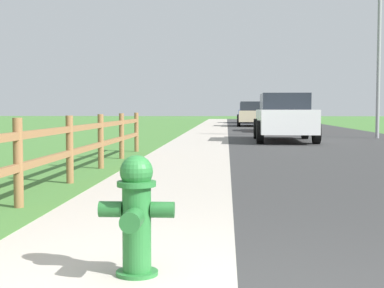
{
  "coord_description": "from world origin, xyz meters",
  "views": [
    {
      "loc": [
        -0.08,
        -2.76,
        1.12
      ],
      "look_at": [
        -0.62,
        6.21,
        0.57
      ],
      "focal_mm": 53.19,
      "sensor_mm": 36.0,
      "label": 1
    }
  ],
  "objects_px": {
    "parked_car_red": "(280,117)",
    "fire_hydrant": "(136,213)",
    "parked_car_blue": "(250,113)",
    "street_lamp": "(382,40)",
    "parked_suv_white": "(284,117)",
    "parked_car_beige": "(253,114)"
  },
  "relations": [
    {
      "from": "street_lamp",
      "to": "parked_suv_white",
      "type": "bearing_deg",
      "value": -151.35
    },
    {
      "from": "parked_suv_white",
      "to": "parked_car_red",
      "type": "relative_size",
      "value": 1.08
    },
    {
      "from": "parked_car_blue",
      "to": "parked_car_red",
      "type": "bearing_deg",
      "value": -87.36
    },
    {
      "from": "fire_hydrant",
      "to": "parked_car_beige",
      "type": "distance_m",
      "value": 33.54
    },
    {
      "from": "street_lamp",
      "to": "fire_hydrant",
      "type": "bearing_deg",
      "value": -109.44
    },
    {
      "from": "parked_car_beige",
      "to": "street_lamp",
      "type": "xyz_separation_m",
      "value": [
        4.16,
        -15.11,
        2.93
      ]
    },
    {
      "from": "fire_hydrant",
      "to": "parked_car_red",
      "type": "xyz_separation_m",
      "value": [
        3.28,
        24.99,
        0.3
      ]
    },
    {
      "from": "fire_hydrant",
      "to": "parked_suv_white",
      "type": "relative_size",
      "value": 0.16
    },
    {
      "from": "parked_car_blue",
      "to": "street_lamp",
      "type": "bearing_deg",
      "value": -80.43
    },
    {
      "from": "fire_hydrant",
      "to": "parked_car_blue",
      "type": "distance_m",
      "value": 42.01
    },
    {
      "from": "parked_car_blue",
      "to": "fire_hydrant",
      "type": "bearing_deg",
      "value": -93.41
    },
    {
      "from": "fire_hydrant",
      "to": "parked_car_red",
      "type": "bearing_deg",
      "value": 82.52
    },
    {
      "from": "fire_hydrant",
      "to": "parked_suv_white",
      "type": "distance_m",
      "value": 16.45
    },
    {
      "from": "parked_car_red",
      "to": "fire_hydrant",
      "type": "bearing_deg",
      "value": -97.48
    },
    {
      "from": "parked_suv_white",
      "to": "parked_car_beige",
      "type": "bearing_deg",
      "value": 91.0
    },
    {
      "from": "fire_hydrant",
      "to": "parked_suv_white",
      "type": "xyz_separation_m",
      "value": [
        2.61,
        16.24,
        0.42
      ]
    },
    {
      "from": "fire_hydrant",
      "to": "street_lamp",
      "type": "xyz_separation_m",
      "value": [
        6.47,
        18.35,
        3.31
      ]
    },
    {
      "from": "street_lamp",
      "to": "parked_car_blue",
      "type": "bearing_deg",
      "value": 99.57
    },
    {
      "from": "fire_hydrant",
      "to": "parked_car_blue",
      "type": "height_order",
      "value": "parked_car_blue"
    },
    {
      "from": "parked_suv_white",
      "to": "parked_car_blue",
      "type": "height_order",
      "value": "parked_suv_white"
    },
    {
      "from": "fire_hydrant",
      "to": "street_lamp",
      "type": "bearing_deg",
      "value": 70.56
    },
    {
      "from": "parked_car_red",
      "to": "street_lamp",
      "type": "height_order",
      "value": "street_lamp"
    }
  ]
}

